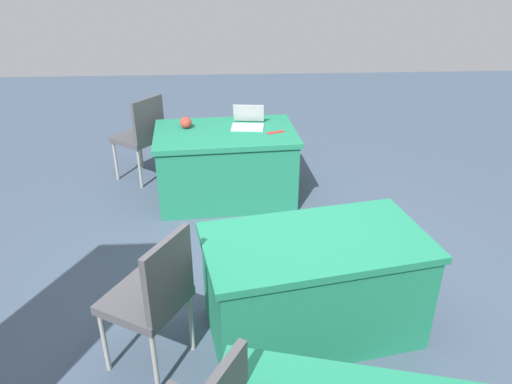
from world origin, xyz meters
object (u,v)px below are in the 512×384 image
at_px(table_foreground, 226,165).
at_px(yarn_ball, 186,123).
at_px(table_mid_left, 313,285).
at_px(scissors_red, 276,132).
at_px(laptop_silver, 248,123).
at_px(chair_tucked_left, 153,294).
at_px(chair_tucked_right, 142,133).

distance_m(table_foreground, yarn_ball, 0.59).
xyz_separation_m(table_foreground, table_mid_left, (-0.58, 2.01, 0.00)).
height_order(table_mid_left, scissors_red, scissors_red).
bearing_deg(laptop_silver, table_foreground, 34.92).
bearing_deg(table_mid_left, chair_tucked_left, 14.66).
height_order(table_foreground, chair_tucked_right, chair_tucked_right).
relative_size(table_mid_left, laptop_silver, 4.46).
xyz_separation_m(chair_tucked_right, laptop_silver, (-1.15, 0.36, 0.22)).
xyz_separation_m(table_foreground, chair_tucked_left, (0.42, 2.27, 0.18)).
bearing_deg(yarn_ball, table_foreground, 164.79).
xyz_separation_m(chair_tucked_left, scissors_red, (-0.92, -2.20, 0.18)).
bearing_deg(scissors_red, table_mid_left, 73.24).
bearing_deg(yarn_ball, scissors_red, 168.78).
bearing_deg(chair_tucked_right, chair_tucked_left, -132.70).
distance_m(table_foreground, scissors_red, 0.62).
bearing_deg(yarn_ball, table_mid_left, 114.75).
distance_m(table_foreground, chair_tucked_right, 1.05).
distance_m(laptop_silver, yarn_ball, 0.62).
xyz_separation_m(laptop_silver, yarn_ball, (0.62, 0.02, 0.02)).
bearing_deg(chair_tucked_right, table_foreground, -81.01).
relative_size(table_foreground, table_mid_left, 0.95).
relative_size(table_mid_left, chair_tucked_right, 1.61).
height_order(chair_tucked_left, yarn_ball, chair_tucked_left).
xyz_separation_m(table_mid_left, laptop_silver, (0.35, -2.14, 0.40)).
bearing_deg(laptop_silver, table_mid_left, 105.61).
height_order(table_foreground, laptop_silver, laptop_silver).
height_order(table_mid_left, laptop_silver, laptop_silver).
relative_size(chair_tucked_right, laptop_silver, 2.76).
relative_size(table_foreground, chair_tucked_right, 1.53).
xyz_separation_m(laptop_silver, scissors_red, (-0.27, 0.20, -0.04)).
distance_m(chair_tucked_left, laptop_silver, 2.50).
distance_m(table_mid_left, yarn_ball, 2.37).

